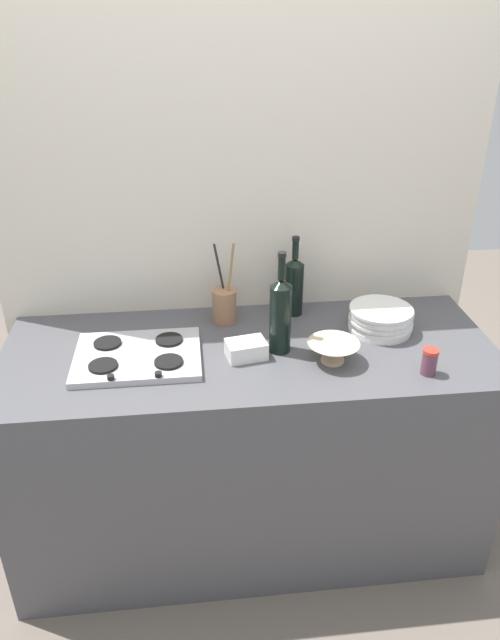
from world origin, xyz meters
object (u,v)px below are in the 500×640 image
Objects in this scene: plate_stack at (381,319)px; wine_bottle_mid_left at (294,285)px; wine_bottle_leftmost at (280,314)px; condiment_jar_front at (429,362)px; mixing_bowl at (333,351)px; butter_dish at (246,349)px; utensil_crock at (224,305)px; stovetop_hob at (138,356)px.

wine_bottle_mid_left is at bearing 150.25° from plate_stack.
wine_bottle_leftmost is 0.53m from condiment_jar_front.
condiment_jar_front reaches higher than mixing_bowl.
mixing_bowl is (-0.23, -0.20, -0.01)m from plate_stack.
plate_stack is 0.55m from butter_dish.
butter_dish is at bearing 168.16° from mixing_bowl.
condiment_jar_front is (0.66, -0.45, -0.02)m from utensil_crock.
butter_dish is 1.45× the size of condiment_jar_front.
mixing_bowl is 1.93× the size of condiment_jar_front.
stovetop_hob is at bearing -142.81° from utensil_crock.
wine_bottle_leftmost is 0.17m from butter_dish.
wine_bottle_mid_left is at bearing 101.11° from mixing_bowl.
plate_stack is 0.36m from wine_bottle_mid_left.
mixing_bowl is at bearing -43.51° from utensil_crock.
plate_stack is at bearing 40.88° from mixing_bowl.
butter_dish is at bearing -3.91° from stovetop_hob.
stovetop_hob is 0.41m from utensil_crock.
stovetop_hob is 0.38m from butter_dish.
utensil_crock is (0.33, 0.25, 0.06)m from stovetop_hob.
condiment_jar_front is at bearing -11.53° from stovetop_hob.
stovetop_hob is 1.35× the size of wine_bottle_mid_left.
butter_dish is (0.38, -0.03, 0.02)m from stovetop_hob.
mixing_bowl is 0.56× the size of utensil_crock.
wine_bottle_leftmost is 0.30m from wine_bottle_mid_left.
stovetop_hob is 1.00m from condiment_jar_front.
wine_bottle_mid_left reaches higher than condiment_jar_front.
wine_bottle_leftmost is at bearing -53.16° from utensil_crock.
condiment_jar_front is at bearing -20.25° from mixing_bowl.
butter_dish is (-0.22, -0.31, -0.10)m from wine_bottle_mid_left.
condiment_jar_front is at bearing -52.28° from wine_bottle_mid_left.
butter_dish is 0.63m from condiment_jar_front.
condiment_jar_front is (0.48, -0.21, -0.10)m from wine_bottle_leftmost.
mixing_bowl is (0.68, -0.09, 0.03)m from stovetop_hob.
utensil_crock reaches higher than condiment_jar_front.
mixing_bowl is 0.32m from condiment_jar_front.
utensil_crock is at bearing 167.05° from plate_stack.
stovetop_hob is at bearing -154.61° from wine_bottle_mid_left.
stovetop_hob is 0.52m from wine_bottle_leftmost.
stovetop_hob is 1.16× the size of wine_bottle_leftmost.
mixing_bowl is (0.17, -0.10, -0.11)m from wine_bottle_leftmost.
utensil_crock is (-0.18, 0.24, -0.08)m from wine_bottle_leftmost.
wine_bottle_mid_left is at bearing 25.39° from stovetop_hob.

